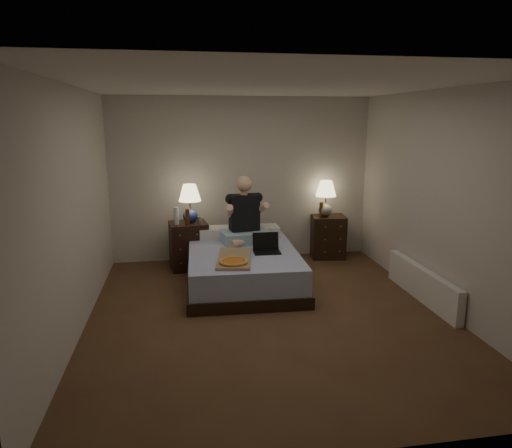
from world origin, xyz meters
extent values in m
cube|color=brown|center=(0.00, 0.00, 0.00)|extent=(4.00, 4.50, 0.00)
cube|color=white|center=(0.00, 0.00, 2.50)|extent=(4.00, 4.50, 0.00)
cube|color=beige|center=(0.00, 2.25, 1.25)|extent=(4.00, 0.00, 2.50)
cube|color=beige|center=(0.00, -2.25, 1.25)|extent=(4.00, 0.00, 2.50)
cube|color=beige|center=(-2.00, 0.00, 1.25)|extent=(0.00, 4.50, 2.50)
cube|color=beige|center=(2.00, 0.00, 1.25)|extent=(0.00, 4.50, 2.50)
cube|color=#5B6FB7|center=(-0.16, 1.02, 0.23)|extent=(1.47, 1.92, 0.47)
cube|color=black|center=(-0.85, 1.84, 0.34)|extent=(0.59, 0.54, 0.69)
cube|color=black|center=(1.35, 2.05, 0.33)|extent=(0.57, 0.53, 0.67)
cylinder|color=white|center=(-1.01, 1.76, 0.81)|extent=(0.07, 0.07, 0.25)
cylinder|color=#BCBBB7|center=(-0.69, 1.77, 0.74)|extent=(0.07, 0.07, 0.10)
cylinder|color=#582A0C|center=(-0.86, 1.69, 0.80)|extent=(0.06, 0.06, 0.23)
cylinder|color=#4F2D0B|center=(1.22, 2.01, 0.78)|extent=(0.06, 0.06, 0.23)
cube|color=white|center=(1.93, 0.13, 0.20)|extent=(0.10, 1.60, 0.40)
camera|label=1|loc=(-0.92, -4.72, 2.17)|focal=32.00mm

